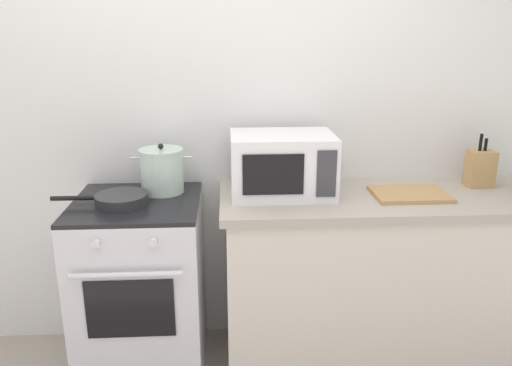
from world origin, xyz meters
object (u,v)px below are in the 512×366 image
at_px(frying_pan, 120,199).
at_px(knife_block, 480,168).
at_px(microwave, 282,164).
at_px(stock_pot, 162,171).
at_px(cutting_board, 410,194).
at_px(stove, 142,288).

xyz_separation_m(frying_pan, knife_block, (1.80, 0.18, 0.07)).
xyz_separation_m(microwave, knife_block, (1.03, 0.06, -0.05)).
relative_size(stock_pot, knife_block, 1.09).
distance_m(frying_pan, microwave, 0.79).
xyz_separation_m(microwave, cutting_board, (0.62, -0.08, -0.14)).
bearing_deg(frying_pan, stock_pot, 45.89).
height_order(cutting_board, knife_block, knife_block).
bearing_deg(frying_pan, knife_block, 5.82).
bearing_deg(cutting_board, frying_pan, -178.20).
relative_size(stove, stock_pot, 3.06).
height_order(stock_pot, cutting_board, stock_pot).
relative_size(stock_pot, microwave, 0.60).
height_order(stock_pot, microwave, microwave).
relative_size(microwave, cutting_board, 1.39).
relative_size(stove, knife_block, 3.32).
distance_m(stove, microwave, 0.94).
xyz_separation_m(stock_pot, microwave, (0.59, -0.06, 0.04)).
bearing_deg(microwave, stock_pot, 174.20).
xyz_separation_m(stove, knife_block, (1.74, 0.14, 0.56)).
height_order(microwave, cutting_board, microwave).
bearing_deg(stock_pot, stove, -129.40).
bearing_deg(cutting_board, knife_block, 18.81).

